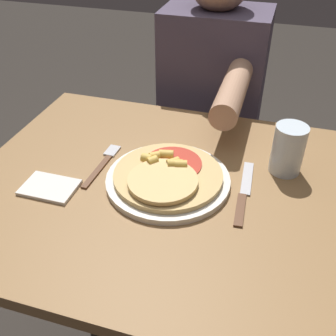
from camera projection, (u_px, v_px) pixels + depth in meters
name	position (u px, v px, depth m)	size (l,w,h in m)	color
dining_table	(180.00, 234.00, 0.95)	(0.96, 0.71, 0.76)	olive
plate	(168.00, 180.00, 0.88)	(0.28, 0.28, 0.01)	silver
pizza	(167.00, 175.00, 0.86)	(0.24, 0.24, 0.04)	tan
fork	(104.00, 162.00, 0.94)	(0.03, 0.18, 0.00)	brown
knife	(244.00, 193.00, 0.85)	(0.03, 0.22, 0.00)	brown
drinking_glass	(288.00, 149.00, 0.89)	(0.07, 0.07, 0.12)	silver
napkin	(50.00, 187.00, 0.86)	(0.12, 0.08, 0.01)	silver
person_diner	(211.00, 106.00, 1.36)	(0.33, 0.52, 1.17)	#2D2D38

